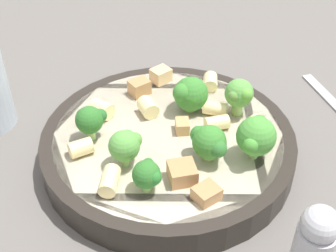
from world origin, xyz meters
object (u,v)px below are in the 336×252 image
object	(u,v)px
chicken_chunk_2	(161,75)
rigatoni_7	(260,128)
broccoli_floret_5	(209,142)
rigatoni_3	(148,107)
pasta_bowl	(168,143)
broccoli_floret_6	(147,175)
rigatoni_2	(217,123)
rigatoni_0	(215,109)
chicken_chunk_0	(139,87)
broccoli_floret_2	(239,94)
broccoli_floret_1	(126,145)
broccoli_floret_4	(190,94)
rigatoni_6	(210,82)
pepper_shaker	(314,244)
chicken_chunk_1	(207,193)
chicken_chunk_4	(182,126)
rigatoni_5	(81,148)
rigatoni_1	(99,112)
broccoli_floret_0	(90,120)
chicken_chunk_3	(182,173)
broccoli_floret_3	(255,137)

from	to	relation	value
chicken_chunk_2	rigatoni_7	bearing A→B (deg)	158.60
broccoli_floret_5	rigatoni_3	distance (m)	0.09
pasta_bowl	rigatoni_3	distance (m)	0.04
broccoli_floret_5	broccoli_floret_6	size ratio (longest dim) A/B	1.26
rigatoni_2	rigatoni_0	bearing A→B (deg)	-67.78
chicken_chunk_0	chicken_chunk_2	world-z (taller)	same
broccoli_floret_2	rigatoni_3	world-z (taller)	broccoli_floret_2
broccoli_floret_1	chicken_chunk_0	xyz separation A→B (m)	(0.04, -0.11, -0.01)
broccoli_floret_2	broccoli_floret_6	bearing A→B (deg)	73.03
broccoli_floret_2	broccoli_floret_4	size ratio (longest dim) A/B	1.06
rigatoni_6	broccoli_floret_6	bearing A→B (deg)	90.50
broccoli_floret_2	pepper_shaker	xyz separation A→B (m)	(-0.10, 0.14, -0.02)
broccoli_floret_5	chicken_chunk_1	distance (m)	0.05
rigatoni_6	chicken_chunk_0	world-z (taller)	chicken_chunk_0
pasta_bowl	chicken_chunk_4	bearing A→B (deg)	-138.40
broccoli_floret_4	rigatoni_2	xyz separation A→B (m)	(-0.04, 0.02, -0.01)
rigatoni_0	broccoli_floret_2	bearing A→B (deg)	-156.34
rigatoni_0	chicken_chunk_0	world-z (taller)	chicken_chunk_0
pepper_shaker	broccoli_floret_4	bearing A→B (deg)	-41.01
pasta_bowl	broccoli_floret_1	size ratio (longest dim) A/B	6.82
chicken_chunk_2	pasta_bowl	bearing A→B (deg)	117.82
rigatoni_5	chicken_chunk_2	distance (m)	0.14
broccoli_floret_5	chicken_chunk_2	xyz separation A→B (m)	(0.09, -0.10, -0.01)
broccoli_floret_2	broccoli_floret_6	distance (m)	0.14
broccoli_floret_5	broccoli_floret_6	xyz separation A→B (m)	(0.03, 0.06, -0.00)
rigatoni_0	rigatoni_6	distance (m)	0.05
broccoli_floret_4	chicken_chunk_0	world-z (taller)	broccoli_floret_4
broccoli_floret_1	broccoli_floret_5	world-z (taller)	broccoli_floret_1
rigatoni_1	rigatoni_5	size ratio (longest dim) A/B	1.02
broccoli_floret_6	chicken_chunk_2	distance (m)	0.17
broccoli_floret_1	broccoli_floret_2	xyz separation A→B (m)	(-0.07, -0.11, 0.00)
broccoli_floret_0	rigatoni_7	bearing A→B (deg)	-155.25
rigatoni_1	chicken_chunk_0	bearing A→B (deg)	-107.51
rigatoni_7	chicken_chunk_3	size ratio (longest dim) A/B	1.17
rigatoni_1	rigatoni_2	bearing A→B (deg)	-164.82
chicken_chunk_2	broccoli_floret_2	bearing A→B (deg)	164.74
rigatoni_3	broccoli_floret_1	bearing A→B (deg)	100.15
broccoli_floret_3	rigatoni_2	distance (m)	0.06
rigatoni_7	chicken_chunk_2	size ratio (longest dim) A/B	1.35
chicken_chunk_3	chicken_chunk_4	size ratio (longest dim) A/B	1.39
pepper_shaker	broccoli_floret_1	bearing A→B (deg)	-10.18
rigatoni_2	broccoli_floret_5	bearing A→B (deg)	98.44
pasta_bowl	rigatoni_7	size ratio (longest dim) A/B	9.08
broccoli_floret_0	broccoli_floret_3	distance (m)	0.16
pasta_bowl	rigatoni_0	xyz separation A→B (m)	(-0.03, -0.05, 0.02)
broccoli_floret_1	broccoli_floret_4	xyz separation A→B (m)	(-0.02, -0.10, -0.00)
rigatoni_5	pepper_shaker	world-z (taller)	pepper_shaker
broccoli_floret_5	chicken_chunk_1	bearing A→B (deg)	107.43
broccoli_floret_5	broccoli_floret_0	bearing A→B (deg)	8.05
pasta_bowl	rigatoni_1	size ratio (longest dim) A/B	11.45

